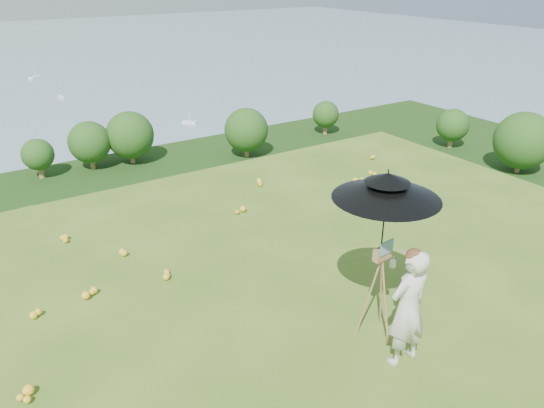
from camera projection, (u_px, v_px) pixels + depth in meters
ground at (366, 320)px, 7.80m from camera, size 14.00×14.00×0.00m
forest_slope at (70, 387)px, 46.45m from camera, size 140.00×56.00×22.00m
shoreline_tier at (10, 262)px, 79.88m from camera, size 170.00×28.00×8.00m
slope_trees at (42, 247)px, 40.70m from camera, size 110.00×50.00×6.00m
harbor_town at (1, 223)px, 77.21m from camera, size 110.00×22.00×5.00m
wildflowers at (355, 308)px, 7.97m from camera, size 10.00×10.50×0.12m
painter at (408, 308)px, 6.66m from camera, size 0.61×0.40×1.66m
field_easel at (379, 288)px, 7.20m from camera, size 0.63×0.63×1.51m
sun_umbrella at (384, 214)px, 6.76m from camera, size 1.46×1.46×1.23m
painter_cap at (415, 254)px, 6.34m from camera, size 0.26×0.29×0.10m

